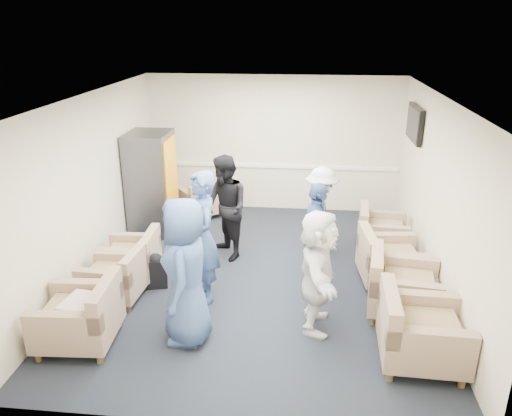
# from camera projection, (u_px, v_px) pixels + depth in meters

# --- Properties ---
(floor) EXTENTS (6.00, 6.00, 0.00)m
(floor) POSITION_uv_depth(u_px,v_px,m) (259.00, 276.00, 7.61)
(floor) COLOR black
(floor) RESTS_ON ground
(ceiling) EXTENTS (6.00, 6.00, 0.00)m
(ceiling) POSITION_uv_depth(u_px,v_px,m) (259.00, 98.00, 6.66)
(ceiling) COLOR silver
(ceiling) RESTS_ON back_wall
(back_wall) EXTENTS (5.00, 0.02, 2.70)m
(back_wall) POSITION_uv_depth(u_px,v_px,m) (274.00, 144.00, 9.93)
(back_wall) COLOR beige
(back_wall) RESTS_ON floor
(front_wall) EXTENTS (5.00, 0.02, 2.70)m
(front_wall) POSITION_uv_depth(u_px,v_px,m) (225.00, 304.00, 4.34)
(front_wall) COLOR beige
(front_wall) RESTS_ON floor
(left_wall) EXTENTS (0.02, 6.00, 2.70)m
(left_wall) POSITION_uv_depth(u_px,v_px,m) (91.00, 187.00, 7.38)
(left_wall) COLOR beige
(left_wall) RESTS_ON floor
(right_wall) EXTENTS (0.02, 6.00, 2.70)m
(right_wall) POSITION_uv_depth(u_px,v_px,m) (439.00, 199.00, 6.89)
(right_wall) COLOR beige
(right_wall) RESTS_ON floor
(chair_rail) EXTENTS (4.98, 0.04, 0.06)m
(chair_rail) POSITION_uv_depth(u_px,v_px,m) (273.00, 166.00, 10.07)
(chair_rail) COLOR white
(chair_rail) RESTS_ON back_wall
(tv) EXTENTS (0.10, 1.00, 0.58)m
(tv) POSITION_uv_depth(u_px,v_px,m) (415.00, 124.00, 8.33)
(tv) COLOR black
(tv) RESTS_ON right_wall
(armchair_left_near) EXTENTS (0.93, 0.93, 0.71)m
(armchair_left_near) POSITION_uv_depth(u_px,v_px,m) (83.00, 318.00, 5.93)
(armchair_left_near) COLOR #94775F
(armchair_left_near) RESTS_ON floor
(armchair_left_mid) EXTENTS (0.84, 0.84, 0.63)m
(armchair_left_mid) POSITION_uv_depth(u_px,v_px,m) (118.00, 277.00, 6.94)
(armchair_left_mid) COLOR #94775F
(armchair_left_mid) RESTS_ON floor
(armchair_left_far) EXTENTS (0.82, 0.82, 0.63)m
(armchair_left_far) POSITION_uv_depth(u_px,v_px,m) (133.00, 259.00, 7.49)
(armchair_left_far) COLOR #94775F
(armchair_left_far) RESTS_ON floor
(armchair_right_near) EXTENTS (0.96, 0.96, 0.74)m
(armchair_right_near) POSITION_uv_depth(u_px,v_px,m) (417.00, 334.00, 5.60)
(armchair_right_near) COLOR #94775F
(armchair_right_near) RESTS_ON floor
(armchair_right_midnear) EXTENTS (1.01, 1.01, 0.72)m
(armchair_right_midnear) POSITION_uv_depth(u_px,v_px,m) (399.00, 288.00, 6.57)
(armchair_right_midnear) COLOR #94775F
(armchair_right_midnear) RESTS_ON floor
(armchair_right_midfar) EXTENTS (0.95, 0.95, 0.70)m
(armchair_right_midfar) POSITION_uv_depth(u_px,v_px,m) (387.00, 262.00, 7.32)
(armchair_right_midfar) COLOR #94775F
(armchair_right_midfar) RESTS_ON floor
(armchair_right_far) EXTENTS (0.86, 0.86, 0.64)m
(armchair_right_far) POSITION_uv_depth(u_px,v_px,m) (379.00, 233.00, 8.39)
(armchair_right_far) COLOR #94775F
(armchair_right_far) RESTS_ON floor
(armchair_corner) EXTENTS (1.10, 1.10, 0.63)m
(armchair_corner) POSITION_uv_depth(u_px,v_px,m) (203.00, 201.00, 9.87)
(armchair_corner) COLOR #94775F
(armchair_corner) RESTS_ON floor
(vending_machine) EXTENTS (0.75, 0.87, 1.84)m
(vending_machine) POSITION_uv_depth(u_px,v_px,m) (152.00, 183.00, 8.97)
(vending_machine) COLOR #4B4C53
(vending_machine) RESTS_ON floor
(backpack) EXTENTS (0.35, 0.29, 0.52)m
(backpack) POSITION_uv_depth(u_px,v_px,m) (156.00, 270.00, 7.25)
(backpack) COLOR black
(backpack) RESTS_ON floor
(pillow) EXTENTS (0.40, 0.50, 0.13)m
(pillow) POSITION_uv_depth(u_px,v_px,m) (80.00, 305.00, 5.86)
(pillow) COLOR beige
(pillow) RESTS_ON armchair_left_near
(person_front_left) EXTENTS (0.66, 0.94, 1.82)m
(person_front_left) POSITION_uv_depth(u_px,v_px,m) (186.00, 272.00, 5.84)
(person_front_left) COLOR #3B568E
(person_front_left) RESTS_ON floor
(person_mid_left) EXTENTS (0.69, 0.80, 1.86)m
(person_mid_left) POSITION_uv_depth(u_px,v_px,m) (202.00, 238.00, 6.70)
(person_mid_left) COLOR #3B568E
(person_mid_left) RESTS_ON floor
(person_back_left) EXTENTS (1.01, 1.05, 1.71)m
(person_back_left) POSITION_uv_depth(u_px,v_px,m) (225.00, 208.00, 7.96)
(person_back_left) COLOR black
(person_back_left) RESTS_ON floor
(person_back_right) EXTENTS (0.62, 1.00, 1.50)m
(person_back_right) POSITION_uv_depth(u_px,v_px,m) (321.00, 212.00, 8.10)
(person_back_right) COLOR white
(person_back_right) RESTS_ON floor
(person_mid_right) EXTENTS (0.44, 0.95, 1.58)m
(person_mid_right) POSITION_uv_depth(u_px,v_px,m) (316.00, 236.00, 7.10)
(person_mid_right) COLOR #3B568E
(person_mid_right) RESTS_ON floor
(person_front_right) EXTENTS (0.52, 1.49, 1.59)m
(person_front_right) POSITION_uv_depth(u_px,v_px,m) (318.00, 271.00, 6.11)
(person_front_right) COLOR white
(person_front_right) RESTS_ON floor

